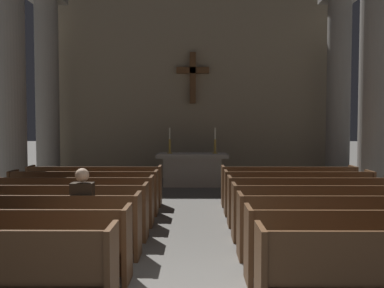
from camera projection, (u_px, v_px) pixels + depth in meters
The scene contains 21 objects.
pew_left_row_2 at pixel (3, 244), 5.29m from camera, with size 3.12×0.50×0.95m.
pew_left_row_3 at pixel (33, 225), 6.26m from camera, with size 3.12×0.50×0.95m.
pew_left_row_4 at pixel (55, 212), 7.23m from camera, with size 3.12×0.50×0.95m.
pew_left_row_5 at pixel (71, 201), 8.21m from camera, with size 3.12×0.50×0.95m.
pew_left_row_6 at pixel (84, 193), 9.18m from camera, with size 3.12×0.50×0.95m.
pew_left_row_7 at pixel (95, 186), 10.15m from camera, with size 3.12×0.50×0.95m.
pew_right_row_2 at pixel (374, 245), 5.25m from camera, with size 3.12×0.50×0.95m.
pew_right_row_3 at pixel (346, 226), 6.23m from camera, with size 3.12×0.50×0.95m.
pew_right_row_4 at pixel (326, 212), 7.20m from camera, with size 3.12×0.50×0.95m.
pew_right_row_5 at pixel (310, 201), 8.17m from camera, with size 3.12×0.50×0.95m.
pew_right_row_6 at pixel (298, 193), 9.14m from camera, with size 3.12×0.50×0.95m.
pew_right_row_7 at pixel (288, 186), 10.12m from camera, with size 3.12×0.50×0.95m.
column_left_third at pixel (11, 86), 11.08m from camera, with size 1.11×1.11×6.00m.
column_right_third at pixel (374, 86), 11.01m from camera, with size 1.11×1.11×6.00m.
column_left_fourth at pixel (47, 93), 13.81m from camera, with size 1.11×1.11×6.00m.
column_right_fourth at pixel (338, 93), 13.74m from camera, with size 1.11×1.11×6.00m.
altar at pixel (192, 169), 13.32m from camera, with size 2.20×0.90×1.01m.
candlestick_left at pixel (170, 145), 13.29m from camera, with size 0.16×0.16×0.80m.
candlestick_right at pixel (215, 145), 13.27m from camera, with size 0.16×0.16×0.80m.
apse_with_cross at pixel (193, 88), 15.13m from camera, with size 10.52×0.46×6.37m.
lone_worshipper at pixel (84, 210), 6.28m from camera, with size 0.32×0.43×1.32m.
Camera 1 is at (0.09, -4.26, 1.98)m, focal length 40.30 mm.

